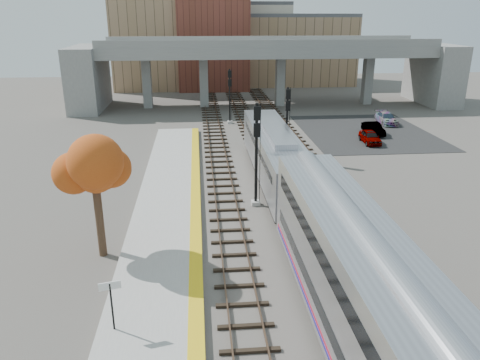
{
  "coord_description": "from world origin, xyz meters",
  "views": [
    {
      "loc": [
        -5.0,
        -22.54,
        12.94
      ],
      "look_at": [
        -2.36,
        6.25,
        2.5
      ],
      "focal_mm": 35.0,
      "sensor_mm": 36.0,
      "label": 1
    }
  ],
  "objects_px": {
    "tree": "(93,164)",
    "car_a": "(370,137)",
    "coach": "(383,332)",
    "locomotive": "(275,154)",
    "signal_mast_mid": "(287,125)",
    "car_c": "(386,118)",
    "car_b": "(373,129)",
    "signal_mast_far": "(230,98)",
    "signal_mast_near": "(256,156)"
  },
  "relations": [
    {
      "from": "tree",
      "to": "car_a",
      "type": "height_order",
      "value": "tree"
    },
    {
      "from": "coach",
      "to": "locomotive",
      "type": "bearing_deg",
      "value": 90.0
    },
    {
      "from": "locomotive",
      "to": "signal_mast_mid",
      "type": "height_order",
      "value": "signal_mast_mid"
    },
    {
      "from": "locomotive",
      "to": "car_c",
      "type": "height_order",
      "value": "locomotive"
    },
    {
      "from": "locomotive",
      "to": "car_b",
      "type": "relative_size",
      "value": 4.76
    },
    {
      "from": "coach",
      "to": "tree",
      "type": "height_order",
      "value": "tree"
    },
    {
      "from": "signal_mast_far",
      "to": "car_b",
      "type": "xyz_separation_m",
      "value": [
        15.49,
        -7.0,
        -2.46
      ]
    },
    {
      "from": "coach",
      "to": "car_a",
      "type": "bearing_deg",
      "value": 70.47
    },
    {
      "from": "signal_mast_near",
      "to": "car_c",
      "type": "xyz_separation_m",
      "value": [
        18.97,
        23.86,
        -2.94
      ]
    },
    {
      "from": "coach",
      "to": "tree",
      "type": "bearing_deg",
      "value": 135.31
    },
    {
      "from": "coach",
      "to": "car_b",
      "type": "relative_size",
      "value": 6.25
    },
    {
      "from": "signal_mast_far",
      "to": "tree",
      "type": "bearing_deg",
      "value": -106.38
    },
    {
      "from": "signal_mast_far",
      "to": "car_c",
      "type": "distance_m",
      "value": 19.23
    },
    {
      "from": "car_c",
      "to": "car_a",
      "type": "bearing_deg",
      "value": -118.73
    },
    {
      "from": "signal_mast_near",
      "to": "signal_mast_mid",
      "type": "distance_m",
      "value": 11.33
    },
    {
      "from": "locomotive",
      "to": "tree",
      "type": "relative_size",
      "value": 2.63
    },
    {
      "from": "signal_mast_mid",
      "to": "car_b",
      "type": "distance_m",
      "value": 14.3
    },
    {
      "from": "car_b",
      "to": "car_c",
      "type": "height_order",
      "value": "car_c"
    },
    {
      "from": "car_b",
      "to": "signal_mast_mid",
      "type": "bearing_deg",
      "value": -145.51
    },
    {
      "from": "signal_mast_mid",
      "to": "car_a",
      "type": "distance_m",
      "value": 11.11
    },
    {
      "from": "signal_mast_mid",
      "to": "car_a",
      "type": "relative_size",
      "value": 1.71
    },
    {
      "from": "coach",
      "to": "signal_mast_far",
      "type": "distance_m",
      "value": 43.64
    },
    {
      "from": "signal_mast_mid",
      "to": "car_a",
      "type": "xyz_separation_m",
      "value": [
        9.73,
        4.75,
        -2.52
      ]
    },
    {
      "from": "signal_mast_near",
      "to": "signal_mast_mid",
      "type": "xyz_separation_m",
      "value": [
        4.1,
        10.55,
        -0.42
      ]
    },
    {
      "from": "signal_mast_mid",
      "to": "car_c",
      "type": "distance_m",
      "value": 20.11
    },
    {
      "from": "signal_mast_mid",
      "to": "signal_mast_far",
      "type": "xyz_separation_m",
      "value": [
        -4.1,
        15.27,
        -0.07
      ]
    },
    {
      "from": "car_a",
      "to": "signal_mast_near",
      "type": "bearing_deg",
      "value": -129.84
    },
    {
      "from": "car_a",
      "to": "locomotive",
      "type": "bearing_deg",
      "value": -135.99
    },
    {
      "from": "signal_mast_far",
      "to": "car_b",
      "type": "relative_size",
      "value": 1.64
    },
    {
      "from": "tree",
      "to": "car_b",
      "type": "xyz_separation_m",
      "value": [
        24.94,
        25.16,
        -4.68
      ]
    },
    {
      "from": "car_b",
      "to": "signal_mast_far",
      "type": "bearing_deg",
      "value": 154.17
    },
    {
      "from": "car_b",
      "to": "car_c",
      "type": "distance_m",
      "value": 6.12
    },
    {
      "from": "car_b",
      "to": "car_c",
      "type": "relative_size",
      "value": 0.88
    },
    {
      "from": "car_a",
      "to": "car_c",
      "type": "height_order",
      "value": "car_a"
    },
    {
      "from": "car_b",
      "to": "locomotive",
      "type": "bearing_deg",
      "value": -135.25
    },
    {
      "from": "coach",
      "to": "signal_mast_near",
      "type": "height_order",
      "value": "signal_mast_near"
    },
    {
      "from": "signal_mast_far",
      "to": "signal_mast_near",
      "type": "bearing_deg",
      "value": -90.0
    },
    {
      "from": "car_c",
      "to": "locomotive",
      "type": "bearing_deg",
      "value": -129.29
    },
    {
      "from": "signal_mast_far",
      "to": "car_c",
      "type": "bearing_deg",
      "value": -5.91
    },
    {
      "from": "signal_mast_near",
      "to": "car_b",
      "type": "xyz_separation_m",
      "value": [
        15.49,
        18.82,
        -2.94
      ]
    },
    {
      "from": "signal_mast_mid",
      "to": "car_c",
      "type": "xyz_separation_m",
      "value": [
        14.87,
        13.31,
        -2.52
      ]
    },
    {
      "from": "signal_mast_far",
      "to": "signal_mast_mid",
      "type": "bearing_deg",
      "value": -74.97
    },
    {
      "from": "signal_mast_near",
      "to": "car_b",
      "type": "distance_m",
      "value": 24.55
    },
    {
      "from": "locomotive",
      "to": "signal_mast_far",
      "type": "height_order",
      "value": "signal_mast_far"
    },
    {
      "from": "signal_mast_mid",
      "to": "car_b",
      "type": "height_order",
      "value": "signal_mast_mid"
    },
    {
      "from": "signal_mast_far",
      "to": "car_a",
      "type": "xyz_separation_m",
      "value": [
        13.83,
        -10.52,
        -2.45
      ]
    },
    {
      "from": "locomotive",
      "to": "car_b",
      "type": "height_order",
      "value": "locomotive"
    },
    {
      "from": "signal_mast_far",
      "to": "car_b",
      "type": "height_order",
      "value": "signal_mast_far"
    },
    {
      "from": "signal_mast_near",
      "to": "locomotive",
      "type": "bearing_deg",
      "value": 66.53
    },
    {
      "from": "coach",
      "to": "car_a",
      "type": "xyz_separation_m",
      "value": [
        11.73,
        33.07,
        -2.09
      ]
    }
  ]
}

